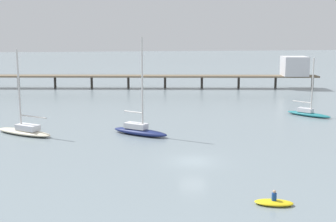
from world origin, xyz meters
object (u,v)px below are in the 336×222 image
Objects in this scene: sailboat_cream at (25,130)px; sailboat_navy at (139,129)px; sailboat_teal at (308,112)px; dinghy_yellow at (274,202)px; pier at (228,71)px.

sailboat_navy is (13.68, -1.88, 0.10)m from sailboat_cream.
sailboat_teal is 2.76× the size of dinghy_yellow.
dinghy_yellow is at bearing -101.64° from pier.
dinghy_yellow is (-12.95, -62.87, -3.48)m from pier.
sailboat_teal is (3.92, -31.10, -3.11)m from pier.
dinghy_yellow is at bearing -48.82° from sailboat_cream.
sailboat_navy is (-21.20, -39.69, -2.96)m from pier.
sailboat_cream is 0.88× the size of sailboat_navy.
pier reaches higher than dinghy_yellow.
pier is at bearing 97.18° from sailboat_teal.
pier is 51.53m from sailboat_cream.
sailboat_navy is 3.82× the size of dinghy_yellow.
sailboat_cream is 13.81m from sailboat_navy.
dinghy_yellow is (8.24, -23.18, -0.52)m from sailboat_navy.
pier is at bearing 61.89° from sailboat_navy.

